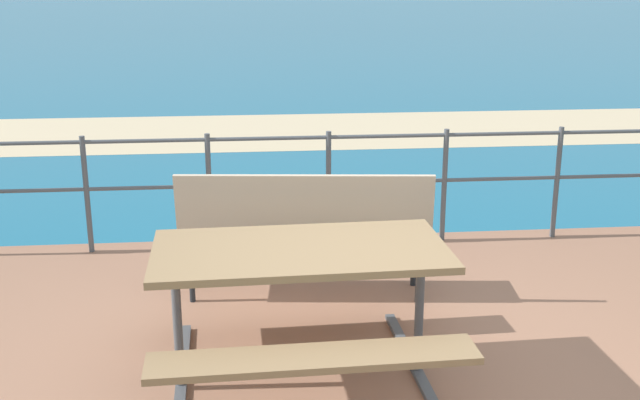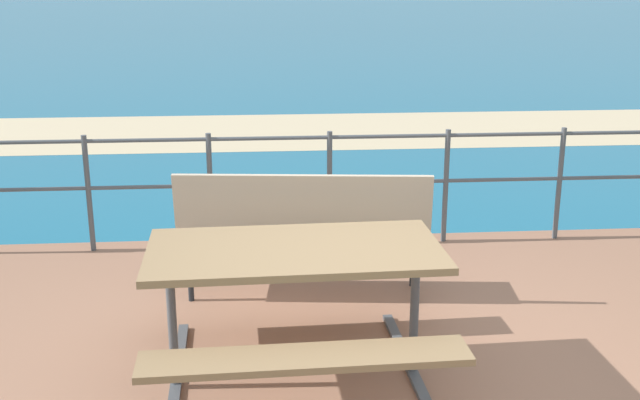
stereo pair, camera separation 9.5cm
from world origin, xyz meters
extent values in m
plane|color=tan|center=(0.00, 0.00, 0.00)|extent=(240.00, 240.00, 0.00)
cube|color=#996B51|center=(0.00, 0.00, 0.03)|extent=(6.40, 5.20, 0.06)
cube|color=#196B8E|center=(0.00, 40.00, 0.01)|extent=(90.00, 90.00, 0.01)
cube|color=beige|center=(0.00, 7.58, 0.01)|extent=(54.00, 2.84, 0.01)
cube|color=#8C704C|center=(-0.39, 0.14, 0.84)|extent=(1.60, 0.84, 0.04)
cube|color=#8C704C|center=(-0.38, -0.47, 0.52)|extent=(1.58, 0.31, 0.04)
cube|color=#8C704C|center=(-0.41, 0.75, 0.52)|extent=(1.58, 0.31, 0.04)
cylinder|color=#4C5156|center=(-1.06, 0.12, 0.45)|extent=(0.05, 0.05, 0.78)
cube|color=#4C5156|center=(-1.06, 0.12, 0.07)|extent=(0.11, 1.48, 0.03)
cylinder|color=#4C5156|center=(0.27, 0.16, 0.45)|extent=(0.05, 0.05, 0.78)
cube|color=#4C5156|center=(0.27, 0.16, 0.07)|extent=(0.11, 1.48, 0.03)
cube|color=#BCAD93|center=(-0.27, 1.38, 0.53)|extent=(1.77, 0.57, 0.04)
cube|color=#BCAD93|center=(-0.29, 1.20, 0.77)|extent=(1.73, 0.26, 0.44)
cylinder|color=#1E2328|center=(0.52, 1.45, 0.29)|extent=(0.04, 0.04, 0.47)
cylinder|color=#1E2328|center=(0.49, 1.15, 0.29)|extent=(0.04, 0.04, 0.47)
cylinder|color=#1E2328|center=(-1.04, 1.60, 0.29)|extent=(0.04, 0.04, 0.47)
cylinder|color=#1E2328|center=(-1.07, 1.31, 0.29)|extent=(0.04, 0.04, 0.47)
cylinder|color=#4C5156|center=(-1.97, 2.40, 0.55)|extent=(0.04, 0.04, 0.97)
cylinder|color=#4C5156|center=(-0.98, 2.40, 0.55)|extent=(0.04, 0.04, 0.97)
cylinder|color=#4C5156|center=(0.00, 2.40, 0.55)|extent=(0.04, 0.04, 0.97)
cylinder|color=#4C5156|center=(0.98, 2.40, 0.55)|extent=(0.04, 0.04, 0.97)
cylinder|color=#4C5156|center=(1.97, 2.40, 0.55)|extent=(0.04, 0.04, 0.97)
cylinder|color=#4C5156|center=(0.00, 2.40, 0.98)|extent=(5.90, 0.03, 0.03)
cylinder|color=#4C5156|center=(0.00, 2.40, 0.59)|extent=(5.90, 0.03, 0.03)
camera|label=1|loc=(-0.66, -3.71, 2.26)|focal=43.12mm
camera|label=2|loc=(-0.57, -3.72, 2.26)|focal=43.12mm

